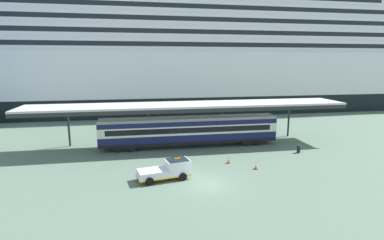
{
  "coord_description": "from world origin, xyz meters",
  "views": [
    {
      "loc": [
        -6.29,
        -26.16,
        11.46
      ],
      "look_at": [
        0.17,
        9.31,
        4.5
      ],
      "focal_mm": 28.09,
      "sensor_mm": 36.0,
      "label": 1
    }
  ],
  "objects": [
    {
      "name": "quay_bollard",
      "position": [
        13.85,
        7.93,
        0.52
      ],
      "size": [
        0.48,
        0.48,
        0.96
      ],
      "color": "black",
      "rests_on": "ground"
    },
    {
      "name": "service_truck",
      "position": [
        -3.5,
        2.19,
        0.99
      ],
      "size": [
        5.49,
        2.99,
        2.02
      ],
      "color": "white",
      "rests_on": "ground"
    },
    {
      "name": "traffic_cone_mid",
      "position": [
        3.78,
        5.62,
        0.38
      ],
      "size": [
        0.36,
        0.36,
        0.76
      ],
      "color": "black",
      "rests_on": "ground"
    },
    {
      "name": "traffic_cone_near",
      "position": [
        6.14,
        3.2,
        0.34
      ],
      "size": [
        0.36,
        0.36,
        0.69
      ],
      "color": "black",
      "rests_on": "ground"
    },
    {
      "name": "cruise_ship",
      "position": [
        -5.21,
        49.34,
        13.21
      ],
      "size": [
        150.91,
        27.46,
        39.33
      ],
      "color": "black",
      "rests_on": "ground"
    },
    {
      "name": "platform_canopy",
      "position": [
        0.55,
        13.69,
        5.67
      ],
      "size": [
        43.47,
        6.13,
        5.89
      ],
      "color": "silver",
      "rests_on": "ground"
    },
    {
      "name": "train_carriage",
      "position": [
        0.55,
        13.29,
        2.31
      ],
      "size": [
        24.09,
        2.81,
        4.11
      ],
      "color": "black",
      "rests_on": "ground"
    },
    {
      "name": "ground_plane",
      "position": [
        0.0,
        0.0,
        0.0
      ],
      "size": [
        400.0,
        400.0,
        0.0
      ],
      "primitive_type": "plane",
      "color": "#566C5B"
    }
  ]
}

